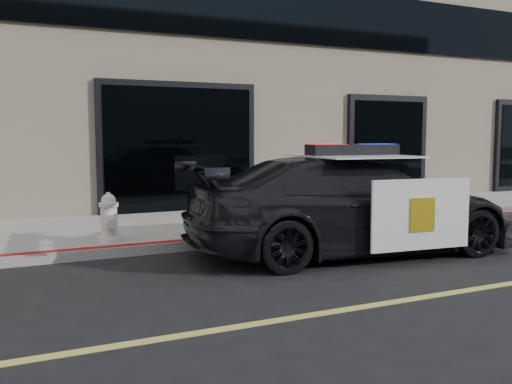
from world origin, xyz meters
name	(u,v)px	position (x,y,z in m)	size (l,w,h in m)	color
ground	(457,292)	(0.00, 0.00, 0.00)	(120.00, 120.00, 0.00)	black
sidewalk_n	(256,222)	(0.00, 5.25, 0.07)	(60.00, 3.50, 0.15)	gray
police_car	(352,205)	(0.16, 2.29, 0.73)	(2.99, 5.38, 1.63)	black
fire_hydrant	(109,219)	(-3.09, 3.96, 0.50)	(0.34, 0.47, 0.75)	silver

